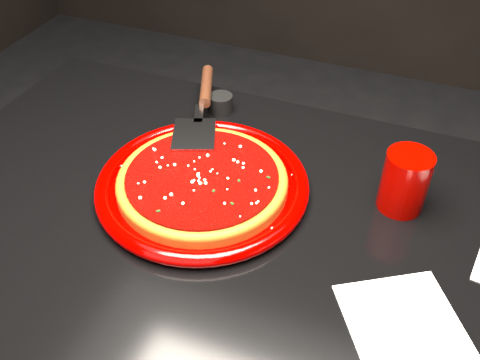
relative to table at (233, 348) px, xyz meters
name	(u,v)px	position (x,y,z in m)	size (l,w,h in m)	color
table	(233,348)	(0.00, 0.00, 0.00)	(1.20, 0.80, 0.75)	black
plate	(203,185)	(-0.08, 0.06, 0.39)	(0.38, 0.38, 0.03)	#7B0000
pizza_crust	(202,183)	(-0.08, 0.06, 0.39)	(0.30, 0.30, 0.02)	brown
pizza_crust_rim	(202,179)	(-0.08, 0.06, 0.40)	(0.30, 0.30, 0.02)	brown
pizza_sauce	(202,177)	(-0.08, 0.06, 0.41)	(0.27, 0.27, 0.01)	#6D0300
parmesan_dusting	(202,174)	(-0.08, 0.06, 0.41)	(0.26, 0.26, 0.01)	#F6EAC4
basil_flecks	(202,174)	(-0.08, 0.06, 0.41)	(0.24, 0.24, 0.00)	black
pizza_server	(202,106)	(-0.17, 0.25, 0.42)	(0.10, 0.35, 0.03)	#B9BBC0
cup	(405,181)	(0.25, 0.15, 0.43)	(0.08, 0.08, 0.11)	#910200
napkin_a	(403,323)	(0.30, -0.09, 0.38)	(0.16, 0.16, 0.00)	white
ramekin	(221,104)	(-0.15, 0.31, 0.39)	(0.05, 0.05, 0.04)	black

